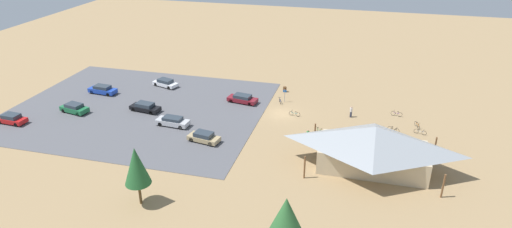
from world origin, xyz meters
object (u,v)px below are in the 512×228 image
(bicycle_silver_yard_left, at_px, (420,132))
(lot_sign, at_px, (285,94))
(car_silver_far_end, at_px, (173,121))
(bicycle_green_yard_right, at_px, (319,130))
(car_green_end_stall, at_px, (74,108))
(car_blue_second_row, at_px, (103,90))
(bike_pavilion, at_px, (374,145))
(pine_mideast, at_px, (136,166))
(car_black_aisle_side, at_px, (145,107))
(trash_bin, at_px, (285,89))
(bicycle_black_by_bin, at_px, (393,129))
(car_tan_back_corner, at_px, (204,137))
(bicycle_orange_edge_north, at_px, (417,125))
(car_red_near_entry, at_px, (12,119))
(pine_far_west, at_px, (286,221))
(car_maroon_mid_lot, at_px, (242,99))
(bicycle_blue_near_sign, at_px, (280,101))
(bicycle_teal_edge_south, at_px, (295,114))
(bicycle_purple_yard_center, at_px, (396,114))
(car_white_front_row, at_px, (165,83))
(visitor_at_bikes, at_px, (308,135))

(bicycle_silver_yard_left, bearing_deg, lot_sign, -17.04)
(car_silver_far_end, bearing_deg, bicycle_green_yard_right, -171.33)
(car_green_end_stall, distance_m, car_blue_second_row, 7.83)
(bike_pavilion, xyz_separation_m, pine_mideast, (23.44, 13.51, 1.48))
(bicycle_silver_yard_left, height_order, car_black_aisle_side, car_black_aisle_side)
(trash_bin, relative_size, bicycle_silver_yard_left, 0.54)
(trash_bin, bearing_deg, bicycle_black_by_bin, 148.61)
(pine_mideast, distance_m, car_tan_back_corner, 15.07)
(bicycle_orange_edge_north, xyz_separation_m, car_green_end_stall, (50.37, 7.96, 0.38))
(bike_pavilion, xyz_separation_m, bicycle_black_by_bin, (-2.78, -10.46, -2.78))
(bicycle_green_yard_right, relative_size, car_red_near_entry, 0.31)
(pine_far_west, relative_size, car_black_aisle_side, 1.46)
(pine_far_west, bearing_deg, trash_bin, -78.74)
(car_silver_far_end, bearing_deg, car_red_near_entry, 12.70)
(lot_sign, relative_size, pine_mideast, 0.33)
(lot_sign, relative_size, car_maroon_mid_lot, 0.44)
(bicycle_blue_near_sign, distance_m, bicycle_black_by_bin, 18.40)
(bicycle_teal_edge_south, bearing_deg, bicycle_purple_yard_center, -165.61)
(bicycle_silver_yard_left, distance_m, car_blue_second_row, 50.74)
(car_green_end_stall, bearing_deg, bicycle_purple_yard_center, -166.81)
(car_red_near_entry, bearing_deg, trash_bin, -148.48)
(bicycle_black_by_bin, bearing_deg, car_silver_far_end, 11.28)
(pine_mideast, height_order, bicycle_green_yard_right, pine_mideast)
(bicycle_teal_edge_south, height_order, bicycle_orange_edge_north, bicycle_orange_edge_north)
(trash_bin, distance_m, bicycle_silver_yard_left, 23.69)
(car_tan_back_corner, bearing_deg, trash_bin, -108.98)
(car_black_aisle_side, bearing_deg, pine_far_west, 135.65)
(bicycle_black_by_bin, xyz_separation_m, car_white_front_row, (38.36, -7.83, 0.35))
(trash_bin, bearing_deg, car_tan_back_corner, 71.02)
(trash_bin, relative_size, bicycle_black_by_bin, 0.57)
(bicycle_purple_yard_center, distance_m, car_blue_second_row, 47.80)
(car_black_aisle_side, relative_size, car_blue_second_row, 1.01)
(pine_far_west, bearing_deg, bicycle_purple_yard_center, -106.54)
(bicycle_green_yard_right, distance_m, visitor_at_bikes, 3.30)
(car_maroon_mid_lot, bearing_deg, lot_sign, -162.76)
(bicycle_orange_edge_north, xyz_separation_m, car_silver_far_end, (33.93, 8.35, 0.35))
(car_red_near_entry, bearing_deg, pine_far_west, 157.93)
(bicycle_silver_yard_left, height_order, car_white_front_row, car_white_front_row)
(car_black_aisle_side, distance_m, car_silver_far_end, 7.17)
(car_red_near_entry, bearing_deg, bike_pavilion, -179.07)
(bicycle_blue_near_sign, height_order, car_blue_second_row, car_blue_second_row)
(trash_bin, distance_m, car_blue_second_row, 30.75)
(car_maroon_mid_lot, bearing_deg, car_silver_far_end, 55.15)
(bike_pavilion, height_order, car_blue_second_row, bike_pavilion)
(bicycle_teal_edge_south, bearing_deg, car_black_aisle_side, 10.48)
(car_green_end_stall, bearing_deg, car_silver_far_end, 178.61)
(pine_far_west, distance_m, bicycle_green_yard_right, 26.49)
(car_white_front_row, relative_size, car_tan_back_corner, 1.07)
(car_black_aisle_side, xyz_separation_m, car_blue_second_row, (10.29, -4.65, 0.04))
(lot_sign, relative_size, car_tan_back_corner, 0.48)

